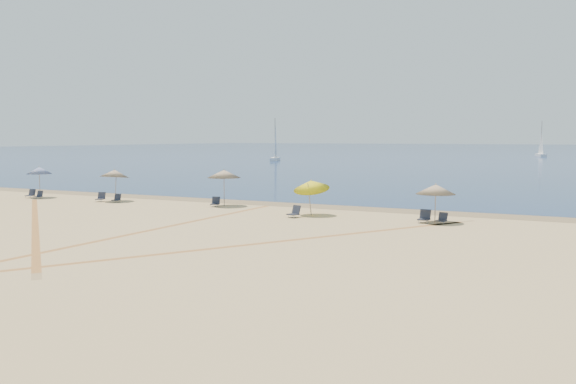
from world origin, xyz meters
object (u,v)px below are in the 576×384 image
chair_4 (216,202)px  chair_6 (424,217)px  chair_0 (31,194)px  sailboat_0 (275,148)px  umbrella_0 (39,170)px  umbrella_4 (436,189)px  chair_3 (117,199)px  chair_1 (39,195)px  sailboat_1 (541,146)px  chair_7 (442,219)px  chair_2 (101,197)px  chair_5 (295,212)px  umbrella_3 (311,185)px  umbrella_2 (224,174)px  umbrella_1 (115,174)px

chair_4 → chair_6: size_ratio=1.07×
chair_4 → chair_6: bearing=-23.7°
chair_6 → chair_0: bearing=-177.4°
sailboat_0 → chair_4: bearing=-86.6°
umbrella_0 → umbrella_4: bearing=-0.5°
umbrella_4 → chair_4: 15.46m
chair_3 → chair_1: bearing=174.9°
sailboat_0 → sailboat_1: 71.61m
sailboat_1 → chair_1: bearing=-119.6°
chair_0 → chair_7: (32.31, -0.21, -0.03)m
chair_2 → chair_5: (16.83, -1.73, 0.01)m
umbrella_3 → chair_1: size_ratio=3.72×
umbrella_4 → chair_1: size_ratio=3.37×
umbrella_2 → umbrella_4: umbrella_2 is taller
chair_5 → umbrella_2: bearing=173.5°
umbrella_2 → chair_0: bearing=-173.5°
umbrella_4 → chair_3: size_ratio=3.24×
umbrella_1 → chair_7: bearing=-2.7°
umbrella_1 → sailboat_1: bearing=79.4°
chair_2 → chair_1: bearing=168.5°
umbrella_0 → chair_1: bearing=-47.1°
umbrella_4 → sailboat_0: (-48.26, 75.24, 0.77)m
chair_6 → umbrella_0: bearing=-178.1°
chair_2 → sailboat_1: (24.63, 128.16, 2.36)m
umbrella_4 → chair_0: umbrella_4 is taller
umbrella_3 → chair_1: 23.14m
chair_5 → umbrella_4: bearing=29.7°
umbrella_2 → umbrella_4: (15.04, -1.80, -0.37)m
umbrella_2 → sailboat_0: size_ratio=0.30×
chair_7 → sailboat_0: 89.93m
umbrella_3 → chair_2: size_ratio=3.00×
sailboat_1 → umbrella_0: bearing=-120.0°
chair_6 → umbrella_1: bearing=-179.9°
umbrella_1 → chair_0: (-7.78, -0.96, -1.78)m
umbrella_3 → chair_7: (8.00, -0.14, -1.61)m
umbrella_2 → chair_7: umbrella_2 is taller
umbrella_3 → chair_1: bearing=-179.4°
umbrella_2 → chair_6: size_ratio=3.46×
chair_2 → chair_6: bearing=-19.2°
chair_0 → chair_4: 16.56m
chair_7 → chair_5: bearing=-158.2°
chair_6 → chair_7: bearing=6.4°
umbrella_0 → sailboat_1: (31.03, 128.10, 0.50)m
sailboat_1 → umbrella_3: bearing=-109.6°
sailboat_1 → umbrella_1: bearing=-116.9°
umbrella_1 → chair_2: bearing=-140.9°
chair_1 → chair_4: size_ratio=0.83×
umbrella_4 → chair_2: umbrella_4 is taller
chair_1 → sailboat_1: bearing=71.3°
umbrella_1 → chair_5: umbrella_1 is taller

